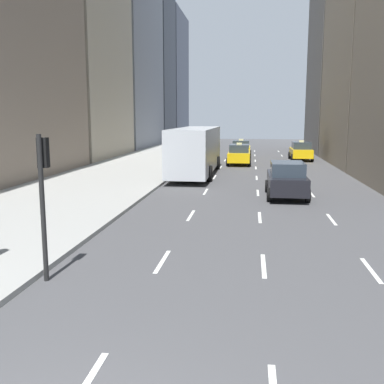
# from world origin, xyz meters

# --- Properties ---
(sidewalk_left) EXTENTS (8.00, 66.00, 0.15)m
(sidewalk_left) POSITION_xyz_m (-7.00, 27.00, 0.07)
(sidewalk_left) COLOR #9E9E99
(sidewalk_left) RESTS_ON ground
(lane_markings) EXTENTS (5.72, 56.00, 0.01)m
(lane_markings) POSITION_xyz_m (2.60, 23.00, 0.01)
(lane_markings) COLOR white
(lane_markings) RESTS_ON ground
(building_row_left) EXTENTS (6.00, 92.82, 32.67)m
(building_row_left) POSITION_xyz_m (-14.00, 44.36, 13.87)
(building_row_left) COLOR gray
(building_row_left) RESTS_ON ground
(taxi_lead) EXTENTS (2.02, 4.40, 1.87)m
(taxi_lead) POSITION_xyz_m (1.20, 34.27, 0.88)
(taxi_lead) COLOR yellow
(taxi_lead) RESTS_ON ground
(taxi_second) EXTENTS (2.02, 4.40, 1.87)m
(taxi_second) POSITION_xyz_m (1.20, 40.98, 0.88)
(taxi_second) COLOR yellow
(taxi_second) RESTS_ON ground
(taxi_third) EXTENTS (2.02, 4.40, 1.87)m
(taxi_third) POSITION_xyz_m (6.80, 38.98, 0.88)
(taxi_third) COLOR yellow
(taxi_third) RESTS_ON ground
(sedan_black_near) EXTENTS (2.02, 4.44, 1.79)m
(sedan_black_near) POSITION_xyz_m (4.00, 18.85, 0.91)
(sedan_black_near) COLOR black
(sedan_black_near) RESTS_ON ground
(city_bus) EXTENTS (2.80, 11.61, 3.25)m
(city_bus) POSITION_xyz_m (-1.61, 27.15, 1.79)
(city_bus) COLOR #B7BCC1
(city_bus) RESTS_ON ground
(traffic_light_pole) EXTENTS (0.24, 0.42, 3.60)m
(traffic_light_pole) POSITION_xyz_m (-2.75, 6.26, 2.41)
(traffic_light_pole) COLOR black
(traffic_light_pole) RESTS_ON ground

